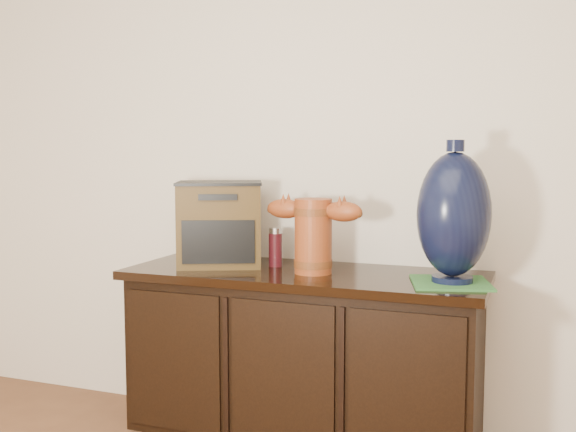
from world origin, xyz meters
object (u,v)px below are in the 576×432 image
at_px(sideboard, 304,359).
at_px(spray_can, 275,247).
at_px(lamp_base, 454,215).
at_px(terracotta_vessel, 313,231).
at_px(tv_radio, 220,224).

relative_size(sideboard, spray_can, 8.88).
distance_m(sideboard, lamp_base, 0.86).
bearing_deg(lamp_base, terracotta_vessel, 177.04).
bearing_deg(spray_can, lamp_base, -9.40).
distance_m(tv_radio, spray_can, 0.26).
distance_m(sideboard, spray_can, 0.48).
relative_size(lamp_base, spray_can, 3.16).
distance_m(sideboard, terracotta_vessel, 0.54).
height_order(sideboard, tv_radio, tv_radio).
relative_size(sideboard, tv_radio, 3.31).
relative_size(tv_radio, spray_can, 2.69).
xyz_separation_m(tv_radio, spray_can, (0.24, 0.05, -0.10)).
relative_size(terracotta_vessel, lamp_base, 0.82).
bearing_deg(tv_radio, sideboard, -26.09).
xyz_separation_m(sideboard, terracotta_vessel, (0.05, -0.03, 0.54)).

